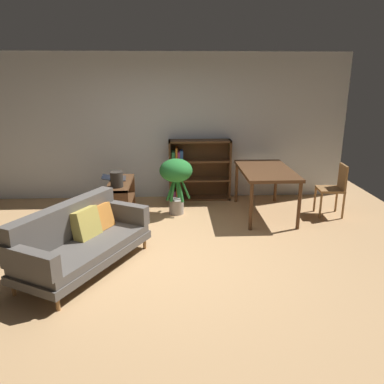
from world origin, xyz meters
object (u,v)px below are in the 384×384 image
at_px(open_laptop, 115,178).
at_px(desk_speaker, 117,179).
at_px(dining_chair_near, 335,187).
at_px(potted_floor_plant, 176,175).
at_px(fabric_couch, 80,238).
at_px(media_console, 121,200).
at_px(bookshelf, 196,170).
at_px(dining_table, 266,173).

xyz_separation_m(open_laptop, desk_speaker, (0.09, -0.47, 0.10)).
xyz_separation_m(desk_speaker, dining_chair_near, (3.58, 0.21, -0.23)).
relative_size(desk_speaker, potted_floor_plant, 0.25).
bearing_deg(desk_speaker, open_laptop, 101.24).
height_order(potted_floor_plant, dining_chair_near, potted_floor_plant).
height_order(fabric_couch, media_console, fabric_couch).
bearing_deg(fabric_couch, desk_speaker, 80.22).
distance_m(fabric_couch, bookshelf, 3.16).
bearing_deg(fabric_couch, media_console, 81.67).
bearing_deg(desk_speaker, dining_chair_near, 3.32).
bearing_deg(fabric_couch, potted_floor_plant, 57.85).
distance_m(media_console, desk_speaker, 0.53).
relative_size(media_console, potted_floor_plant, 1.09).
relative_size(media_console, dining_chair_near, 1.19).
bearing_deg(dining_table, fabric_couch, -146.43).
bearing_deg(potted_floor_plant, dining_chair_near, -4.34).
relative_size(media_console, open_laptop, 2.47).
xyz_separation_m(fabric_couch, dining_chair_near, (3.83, 1.68, 0.12)).
xyz_separation_m(dining_table, dining_chair_near, (1.15, -0.10, -0.22)).
bearing_deg(media_console, fabric_couch, -98.33).
relative_size(dining_chair_near, bookshelf, 0.76).
distance_m(desk_speaker, dining_chair_near, 3.59).
relative_size(potted_floor_plant, dining_chair_near, 1.09).
bearing_deg(desk_speaker, dining_table, 7.16).
xyz_separation_m(potted_floor_plant, bookshelf, (0.39, 0.85, -0.12)).
distance_m(open_laptop, desk_speaker, 0.49).
bearing_deg(dining_chair_near, bookshelf, 155.04).
height_order(open_laptop, bookshelf, bookshelf).
bearing_deg(potted_floor_plant, desk_speaker, -156.27).
height_order(media_console, desk_speaker, desk_speaker).
height_order(desk_speaker, potted_floor_plant, potted_floor_plant).
relative_size(open_laptop, desk_speaker, 1.76).
distance_m(open_laptop, potted_floor_plant, 1.03).
bearing_deg(fabric_couch, dining_chair_near, 23.69).
height_order(open_laptop, potted_floor_plant, potted_floor_plant).
relative_size(open_laptop, dining_table, 0.29).
distance_m(potted_floor_plant, dining_chair_near, 2.66).
xyz_separation_m(media_console, dining_chair_near, (3.57, -0.10, 0.20)).
distance_m(media_console, dining_chair_near, 3.58).
bearing_deg(open_laptop, dining_chair_near, -4.07).
bearing_deg(open_laptop, potted_floor_plant, -3.36).
bearing_deg(fabric_couch, open_laptop, 85.26).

